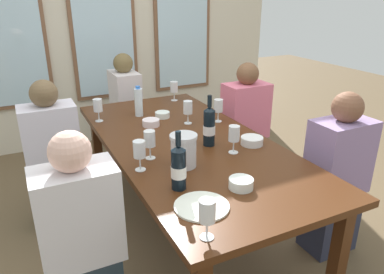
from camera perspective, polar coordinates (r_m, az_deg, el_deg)
ground_plane at (r=2.81m, az=-0.65°, el=-14.62°), size 12.00×12.00×0.00m
back_wall_with_windows at (r=4.31m, az=-13.89°, el=18.32°), size 4.21×0.10×2.90m
dining_table at (r=2.47m, az=-0.72°, el=-2.05°), size 1.01×2.16×0.74m
white_plate_0 at (r=1.72m, az=1.50°, el=-10.67°), size 0.26×0.26×0.01m
metal_pitcher at (r=2.06m, az=-1.31°, el=-2.08°), size 0.16×0.16×0.19m
wine_bottle_0 at (r=1.82m, az=-2.09°, el=-4.73°), size 0.08×0.08×0.31m
wine_bottle_1 at (r=2.33m, az=2.68°, el=1.67°), size 0.08×0.08×0.33m
tasting_bowl_0 at (r=1.88m, az=7.60°, el=-7.15°), size 0.12×0.12×0.05m
tasting_bowl_1 at (r=2.89m, az=-4.60°, el=3.46°), size 0.11×0.11×0.05m
tasting_bowl_2 at (r=2.72m, az=-6.38°, el=2.23°), size 0.13×0.13×0.05m
tasting_bowl_3 at (r=2.41m, az=9.26°, el=-0.58°), size 0.14×0.14×0.05m
water_bottle at (r=2.93m, az=-8.28°, el=5.40°), size 0.06×0.06×0.24m
wine_glass_0 at (r=2.16m, az=-6.59°, el=-0.37°), size 0.07×0.07×0.17m
wine_glass_1 at (r=3.32m, az=-2.80°, el=7.69°), size 0.07×0.07×0.17m
wine_glass_2 at (r=2.23m, az=6.53°, el=0.43°), size 0.07×0.07×0.17m
wine_glass_3 at (r=2.02m, az=-8.16°, el=-2.00°), size 0.07×0.07×0.17m
wine_glass_4 at (r=2.77m, az=4.10°, el=4.70°), size 0.07×0.07×0.17m
wine_glass_5 at (r=2.86m, az=-14.38°, el=4.61°), size 0.07×0.07×0.17m
wine_glass_6 at (r=2.72m, az=-0.64°, el=4.53°), size 0.07×0.07×0.17m
wine_glass_7 at (r=1.47m, az=2.36°, el=-11.52°), size 0.07×0.07×0.17m
seated_person_0 at (r=1.93m, az=-16.63°, el=-15.53°), size 0.38×0.24×1.11m
seated_person_1 at (r=2.58m, az=21.38°, el=-6.12°), size 0.38×0.24×1.11m
seated_person_2 at (r=2.87m, az=-20.63°, el=-3.16°), size 0.38×0.24×1.11m
seated_person_3 at (r=3.30m, az=8.15°, el=1.35°), size 0.38×0.24×1.11m
seated_person_4 at (r=3.78m, az=-10.12°, el=3.88°), size 0.24×0.38×1.11m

